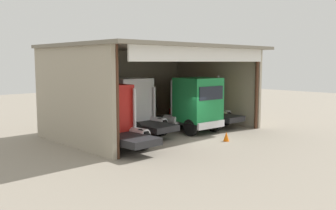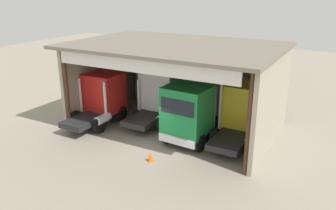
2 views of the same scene
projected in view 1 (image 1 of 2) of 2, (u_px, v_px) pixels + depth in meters
name	position (u px, v px, depth m)	size (l,w,h in m)	color
ground_plane	(201.00, 141.00, 21.96)	(80.00, 80.00, 0.00)	gray
workshop_shed	(147.00, 74.00, 24.99)	(12.98, 9.00, 5.67)	#9E937F
truck_red_right_bay	(109.00, 116.00, 20.01)	(2.53, 4.81, 3.43)	red
truck_white_center_bay	(131.00, 105.00, 23.94)	(2.64, 5.13, 3.61)	white
truck_green_yard_outside	(195.00, 104.00, 24.51)	(2.71, 4.59, 3.62)	#197F3D
truck_yellow_center_right_bay	(199.00, 100.00, 27.79)	(2.57, 5.18, 3.64)	yellow
oil_drum	(173.00, 114.00, 30.16)	(0.58, 0.58, 0.91)	#B21E19
tool_cart	(128.00, 121.00, 26.10)	(0.90, 0.60, 1.00)	black
traffic_cone	(226.00, 137.00, 21.93)	(0.36, 0.36, 0.56)	orange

